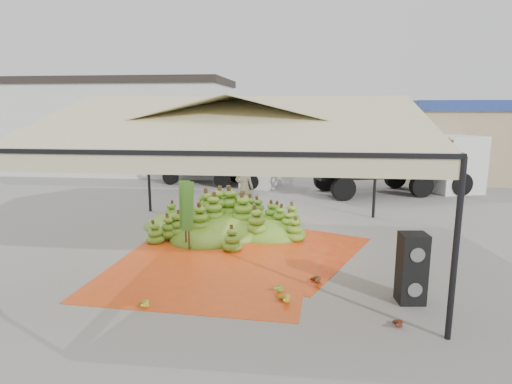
# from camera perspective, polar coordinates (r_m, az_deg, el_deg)

# --- Properties ---
(ground) EXTENTS (90.00, 90.00, 0.00)m
(ground) POSITION_cam_1_polar(r_m,az_deg,el_deg) (11.48, -1.87, -7.80)
(ground) COLOR slate
(ground) RESTS_ON ground
(canopy_tent) EXTENTS (8.10, 8.10, 4.00)m
(canopy_tent) POSITION_cam_1_polar(r_m,az_deg,el_deg) (10.87, -1.98, 8.90)
(canopy_tent) COLOR black
(canopy_tent) RESTS_ON ground
(building_white) EXTENTS (14.30, 6.30, 5.40)m
(building_white) POSITION_cam_1_polar(r_m,az_deg,el_deg) (27.35, -18.77, 8.40)
(building_white) COLOR silver
(building_white) RESTS_ON ground
(building_tan) EXTENTS (6.30, 5.30, 4.10)m
(building_tan) POSITION_cam_1_polar(r_m,az_deg,el_deg) (25.23, 26.14, 6.23)
(building_tan) COLOR tan
(building_tan) RESTS_ON ground
(tarp_left) EXTENTS (4.87, 4.66, 0.01)m
(tarp_left) POSITION_cam_1_polar(r_m,az_deg,el_deg) (10.22, -6.60, -10.25)
(tarp_left) COLOR #CE4113
(tarp_left) RESTS_ON ground
(tarp_right) EXTENTS (5.71, 5.82, 0.01)m
(tarp_right) POSITION_cam_1_polar(r_m,az_deg,el_deg) (11.58, 1.72, -7.59)
(tarp_right) COLOR #CA5813
(tarp_right) RESTS_ON ground
(banana_heap) EXTENTS (5.90, 5.09, 1.15)m
(banana_heap) POSITION_cam_1_polar(r_m,az_deg,el_deg) (13.12, -4.07, -2.79)
(banana_heap) COLOR #3A6E17
(banana_heap) RESTS_ON ground
(hand_yellow_a) EXTENTS (0.61, 0.55, 0.23)m
(hand_yellow_a) POSITION_cam_1_polar(r_m,az_deg,el_deg) (8.54, 3.20, -13.85)
(hand_yellow_a) COLOR gold
(hand_yellow_a) RESTS_ON ground
(hand_yellow_b) EXTENTS (0.53, 0.49, 0.20)m
(hand_yellow_b) POSITION_cam_1_polar(r_m,az_deg,el_deg) (8.64, -15.23, -14.06)
(hand_yellow_b) COLOR gold
(hand_yellow_b) RESTS_ON ground
(hand_red_a) EXTENTS (0.41, 0.34, 0.18)m
(hand_red_a) POSITION_cam_1_polar(r_m,az_deg,el_deg) (8.07, 17.84, -16.14)
(hand_red_a) COLOR #531B13
(hand_red_a) RESTS_ON ground
(hand_red_b) EXTENTS (0.56, 0.50, 0.22)m
(hand_red_b) POSITION_cam_1_polar(r_m,az_deg,el_deg) (9.48, 7.49, -11.35)
(hand_red_b) COLOR #592B14
(hand_red_b) RESTS_ON ground
(hand_green) EXTENTS (0.51, 0.46, 0.20)m
(hand_green) POSITION_cam_1_polar(r_m,az_deg,el_deg) (9.07, 2.58, -12.39)
(hand_green) COLOR #447718
(hand_green) RESTS_ON ground
(hanging_bunches) EXTENTS (3.24, 0.24, 0.20)m
(hanging_bunches) POSITION_cam_1_polar(r_m,az_deg,el_deg) (10.41, -3.70, 5.03)
(hanging_bunches) COLOR #3B7C19
(hanging_bunches) RESTS_ON ground
(speaker_stack) EXTENTS (0.55, 0.49, 1.39)m
(speaker_stack) POSITION_cam_1_polar(r_m,az_deg,el_deg) (8.87, 20.07, -9.52)
(speaker_stack) COLOR black
(speaker_stack) RESTS_ON ground
(banana_leaves) EXTENTS (0.96, 1.36, 3.70)m
(banana_leaves) POSITION_cam_1_polar(r_m,az_deg,el_deg) (11.47, -9.17, -7.95)
(banana_leaves) COLOR #376C1D
(banana_leaves) RESTS_ON ground
(vendor) EXTENTS (0.77, 0.60, 1.88)m
(vendor) POSITION_cam_1_polar(r_m,az_deg,el_deg) (15.10, -1.57, 0.48)
(vendor) COLOR gray
(vendor) RESTS_ON ground
(truck_left) EXTENTS (6.09, 3.12, 1.99)m
(truck_left) POSITION_cam_1_polar(r_m,az_deg,el_deg) (21.17, -4.26, 4.31)
(truck_left) COLOR #4B3519
(truck_left) RESTS_ON ground
(truck_right) EXTENTS (7.78, 4.62, 2.53)m
(truck_right) POSITION_cam_1_polar(r_m,az_deg,el_deg) (20.08, 19.01, 4.31)
(truck_right) COLOR #52301B
(truck_right) RESTS_ON ground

